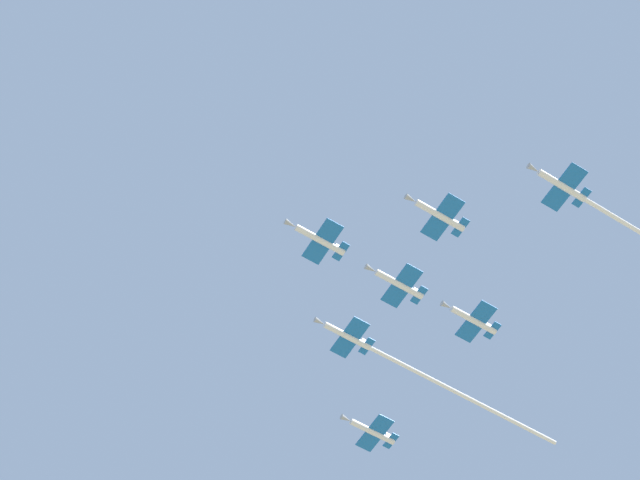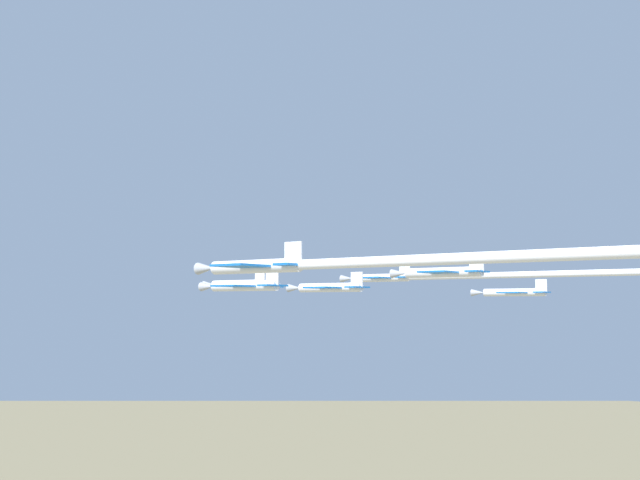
{
  "view_description": "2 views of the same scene",
  "coord_description": "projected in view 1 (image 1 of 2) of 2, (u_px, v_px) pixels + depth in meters",
  "views": [
    {
      "loc": [
        -74.01,
        35.38,
        3.77
      ],
      "look_at": [
        -18.34,
        -8.92,
        142.02
      ],
      "focal_mm": 53.08,
      "sensor_mm": 36.0,
      "label": 1
    },
    {
      "loc": [
        -98.38,
        -66.36,
        139.7
      ],
      "look_at": [
        -17.78,
        -21.47,
        147.62
      ],
      "focal_mm": 40.01,
      "sensor_mm": 36.0,
      "label": 2
    }
  ],
  "objects": [
    {
      "name": "jet_lead",
      "position": [
        319.0,
        239.0,
        155.43
      ],
      "size": [
        8.56,
        11.63,
        2.41
      ],
      "rotation": [
        0.0,
        0.0,
        6.15
      ],
      "color": "white"
    },
    {
      "name": "jet_port_inner",
      "position": [
        439.0,
        215.0,
        152.65
      ],
      "size": [
        8.56,
        11.63,
        2.41
      ],
      "rotation": [
        0.0,
        0.0,
        6.15
      ],
      "color": "white"
    },
    {
      "name": "jet_starboard_inner",
      "position": [
        413.0,
        370.0,
        168.49
      ],
      "size": [
        10.45,
        52.03,
        2.41
      ],
      "rotation": [
        0.0,
        0.0,
        6.15
      ],
      "color": "white"
    },
    {
      "name": "jet_port_outer",
      "position": [
        398.0,
        284.0,
        158.54
      ],
      "size": [
        8.56,
        11.63,
        2.41
      ],
      "rotation": [
        0.0,
        0.0,
        6.15
      ],
      "color": "white"
    },
    {
      "name": "jet_center_rear",
      "position": [
        371.0,
        431.0,
        172.25
      ],
      "size": [
        8.56,
        11.63,
        2.41
      ],
      "rotation": [
        0.0,
        0.0,
        6.15
      ],
      "color": "white"
    },
    {
      "name": "jet_port_trail",
      "position": [
        472.0,
        320.0,
        163.57
      ],
      "size": [
        8.56,
        11.63,
        2.41
      ],
      "rotation": [
        0.0,
        0.0,
        6.15
      ],
      "color": "white"
    }
  ]
}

